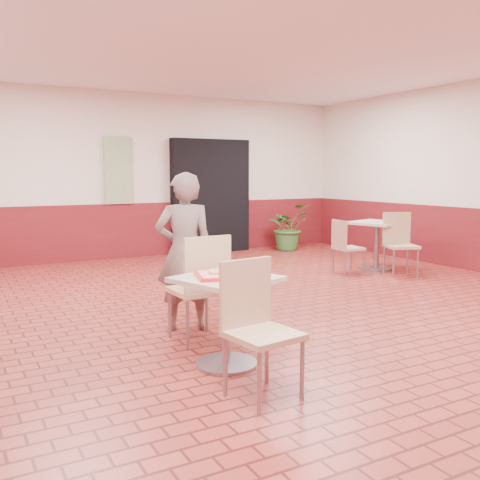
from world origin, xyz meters
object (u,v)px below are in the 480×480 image
customer (185,252)px  paper_cup (235,265)px  chair_main_back (202,283)px  serving_tray (226,275)px  chair_main_front (256,321)px  chair_second_front (399,240)px  ring_donut (214,272)px  main_table (226,306)px  long_john_donut (238,270)px  potted_plant (288,227)px  chair_second_left (345,244)px  second_table (377,237)px

customer → paper_cup: (0.00, -1.05, 0.02)m
chair_main_back → serving_tray: bearing=80.8°
chair_main_front → chair_main_back: bearing=74.6°
chair_main_back → chair_second_front: (4.04, 1.56, -0.03)m
chair_main_back → ring_donut: bearing=72.0°
main_table → customer: (0.11, 1.11, 0.29)m
chair_main_back → long_john_donut: (0.01, -0.68, 0.23)m
serving_tray → chair_second_front: chair_second_front is taller
serving_tray → potted_plant: size_ratio=0.50×
chair_second_front → chair_main_back: bearing=-136.5°
main_table → customer: 1.15m
potted_plant → serving_tray: bearing=-128.2°
main_table → long_john_donut: long_john_donut is taller
ring_donut → chair_second_left: bearing=36.5°
main_table → chair_main_back: size_ratio=0.73×
paper_cup → chair_second_front: 4.55m
main_table → paper_cup: 0.34m
chair_second_left → chair_main_back: bearing=126.5°
customer → serving_tray: customer is taller
serving_tray → main_table: bearing=0.0°
long_john_donut → second_table: 4.90m
chair_main_back → customer: bearing=-96.2°
chair_main_front → ring_donut: bearing=83.0°
chair_main_front → second_table: 5.36m
chair_main_back → chair_second_front: size_ratio=1.05×
second_table → chair_second_left: bearing=-174.5°
long_john_donut → ring_donut: bearing=159.0°
chair_second_left → potted_plant: 2.67m
serving_tray → chair_main_front: bearing=-97.5°
chair_main_front → second_table: (4.22, 3.31, -0.01)m
chair_main_back → serving_tray: chair_main_back is taller
customer → long_john_donut: 1.14m
second_table → chair_second_left: size_ratio=0.92×
paper_cup → potted_plant: potted_plant is taller
chair_main_front → chair_second_left: chair_main_front is taller
customer → serving_tray: size_ratio=3.31×
main_table → chair_second_left: (3.42, 2.64, -0.03)m
main_table → long_john_donut: size_ratio=4.54×
ring_donut → paper_cup: paper_cup is taller
main_table → paper_cup: (0.11, 0.06, 0.31)m
long_john_donut → chair_second_front: 4.61m
chair_second_front → potted_plant: chair_second_front is taller
chair_main_back → paper_cup: (0.03, -0.58, 0.25)m
second_table → serving_tray: bearing=-146.8°
long_john_donut → second_table: bearing=34.1°
customer → ring_donut: size_ratio=17.20×
chair_main_front → potted_plant: chair_main_front is taller
potted_plant → paper_cup: bearing=-127.8°
long_john_donut → chair_main_front: bearing=-106.3°
paper_cup → second_table: size_ratio=0.11×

